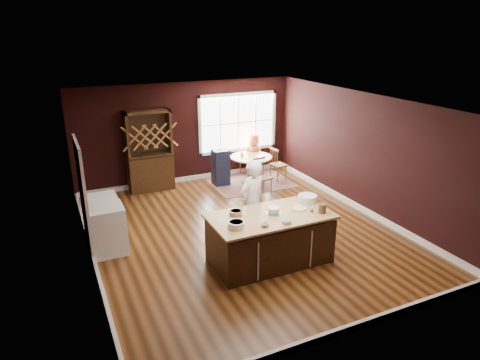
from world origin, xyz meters
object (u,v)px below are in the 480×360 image
kitchen_island (270,239)px  seated_woman (253,155)px  chair_south (263,176)px  chair_east (278,163)px  hutch (149,151)px  washer (108,230)px  toddler (220,154)px  dryer (103,217)px  chair_north (248,155)px  high_chair (221,166)px  dining_table (251,164)px  baker (252,203)px  layer_cake (274,211)px

kitchen_island → seated_woman: bearing=67.1°
chair_south → chair_east: bearing=30.7°
chair_east → seated_woman: seated_woman is taller
hutch → washer: size_ratio=2.26×
toddler → dryer: size_ratio=0.29×
chair_north → chair_south: bearing=49.2°
high_chair → dining_table: bearing=-16.8°
chair_east → dryer: bearing=98.3°
chair_east → dryer: chair_east is taller
baker → high_chair: baker is taller
washer → chair_north: bearing=35.0°
kitchen_island → chair_north: bearing=68.6°
chair_north → high_chair: bearing=-0.9°
layer_cake → chair_north: 5.00m
layer_cake → dining_table: bearing=69.3°
chair_south → washer: 4.31m
chair_north → toddler: bearing=-4.5°
chair_north → baker: bearing=37.1°
chair_east → high_chair: 1.63m
chair_north → hutch: size_ratio=0.50×
high_chair → dryer: bearing=-149.6°
chair_north → hutch: hutch is taller
dining_table → dryer: size_ratio=1.26×
seated_woman → layer_cake: bearing=62.7°
chair_east → high_chair: (-1.60, 0.32, 0.04)m
chair_east → chair_south: same height
seated_woman → kitchen_island: bearing=62.0°
high_chair → hutch: bearing=168.2°
high_chair → kitchen_island: bearing=-99.5°
kitchen_island → high_chair: bearing=79.9°
baker → toddler: baker is taller
kitchen_island → toddler: bearing=79.6°
seated_woman → washer: seated_woman is taller
toddler → washer: (-3.37, -2.65, -0.35)m
seated_woman → high_chair: 1.16m
layer_cake → washer: 3.13m
kitchen_island → seated_woman: seated_woman is taller
seated_woman → high_chair: bearing=8.8°
chair_east → washer: (-4.93, -2.22, -0.01)m
chair_east → high_chair: size_ratio=0.92×
kitchen_island → toddler: toddler is taller
dining_table → seated_woman: (0.33, 0.52, 0.08)m
chair_east → seated_woman: size_ratio=0.76×
baker → dryer: bearing=-48.2°
hutch → dryer: size_ratio=2.34×
layer_cake → baker: bearing=96.4°
kitchen_island → chair_south: (1.46, 3.04, 0.03)m
high_chair → chair_south: bearing=-55.3°
high_chair → washer: high_chair is taller
kitchen_island → dining_table: kitchen_island is taller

